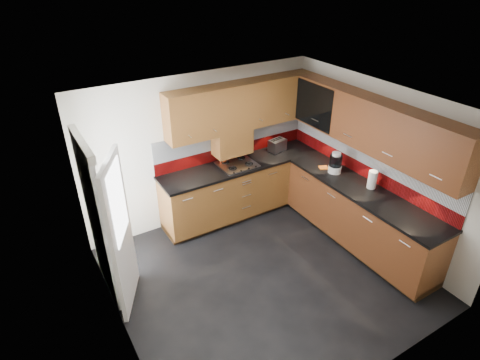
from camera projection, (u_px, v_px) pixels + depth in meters
room at (268, 181)px, 4.76m from camera, size 4.00×3.80×2.64m
base_cabinets at (296, 203)px, 6.30m from camera, size 2.70×3.20×0.95m
countertop at (298, 177)px, 6.04m from camera, size 2.72×3.22×0.04m
backsplash at (301, 151)px, 6.16m from camera, size 2.70×3.20×0.54m
upper_cabinets at (309, 115)px, 5.72m from camera, size 2.50×3.20×0.72m
extractor_hood at (232, 142)px, 6.28m from camera, size 0.60×0.33×0.40m
glass_cabinet at (321, 102)px, 6.14m from camera, size 0.32×0.80×0.66m
back_door at (107, 227)px, 4.74m from camera, size 0.42×1.19×2.04m
gas_hob at (237, 164)px, 6.32m from camera, size 0.57×0.51×0.04m
utensil_pot at (223, 156)px, 6.39m from camera, size 0.12×0.12×0.44m
toaster at (277, 145)px, 6.74m from camera, size 0.31×0.22×0.21m
food_processor at (335, 163)px, 6.05m from camera, size 0.20×0.20×0.33m
paper_towel at (372, 180)px, 5.66m from camera, size 0.14×0.14×0.26m
orange_cloth at (324, 168)px, 6.24m from camera, size 0.17×0.16×0.01m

